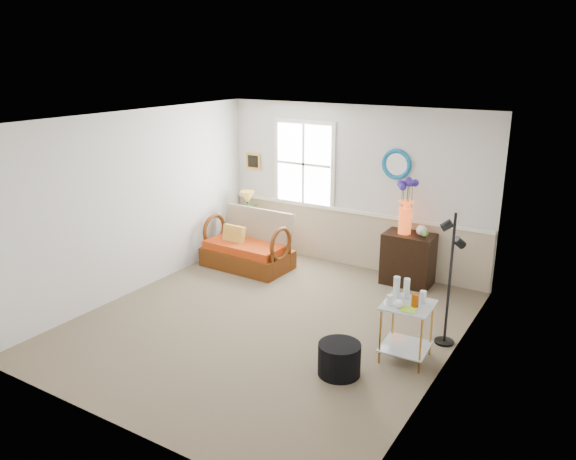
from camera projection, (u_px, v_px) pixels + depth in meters
The scene contains 19 objects.
floor at pixel (268, 323), 7.26m from camera, with size 4.50×5.00×0.01m, color #71634E.
ceiling at pixel (266, 119), 6.49m from camera, with size 4.50×5.00×0.01m, color white.
walls at pixel (267, 227), 6.87m from camera, with size 4.51×5.01×2.60m.
wainscot at pixel (351, 239), 9.15m from camera, with size 4.46×0.02×0.90m, color tan.
chair_rail at pixel (352, 211), 9.00m from camera, with size 4.46×0.04×0.06m, color white.
window at pixel (304, 164), 9.25m from camera, with size 1.14×0.06×1.44m, color white, non-canonical shape.
picture at pixel (253, 161), 9.78m from camera, with size 0.28×0.03×0.28m, color #B58621.
mirror at pixel (397, 164), 8.41m from camera, with size 0.47×0.47×0.07m, color #158DC1.
loveseat at pixel (247, 240), 9.05m from camera, with size 1.40×0.79×0.91m, color #472509, non-canonical shape.
throw_pillow at pixel (234, 237), 9.09m from camera, with size 0.39×0.10×0.39m, color #C17621, non-canonical shape.
lamp_stand at pixel (248, 234), 9.91m from camera, with size 0.34×0.34×0.60m, color black, non-canonical shape.
table_lamp at pixel (248, 205), 9.72m from camera, with size 0.26×0.26×0.48m, color gold, non-canonical shape.
potted_plant at pixel (253, 211), 9.71m from camera, with size 0.30×0.33×0.26m, color #58833E.
cabinet at pixel (408, 259), 8.40m from camera, with size 0.73×0.47×0.79m, color black, non-canonical shape.
flower_vase at pixel (406, 206), 8.19m from camera, with size 0.24×0.24×0.83m, color #E74C16, non-canonical shape.
side_table at pixel (406, 332), 6.29m from camera, with size 0.54×0.54×0.68m, color #AA742D, non-canonical shape.
tabletop_items at pixel (406, 293), 6.18m from camera, with size 0.43×0.43×0.26m, color silver, non-canonical shape.
floor_lamp at pixel (450, 280), 6.51m from camera, with size 0.23×0.23×1.62m, color black, non-canonical shape.
ottoman at pixel (339, 359), 6.04m from camera, with size 0.46×0.46×0.36m, color black.
Camera 1 is at (3.65, -5.48, 3.30)m, focal length 35.00 mm.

